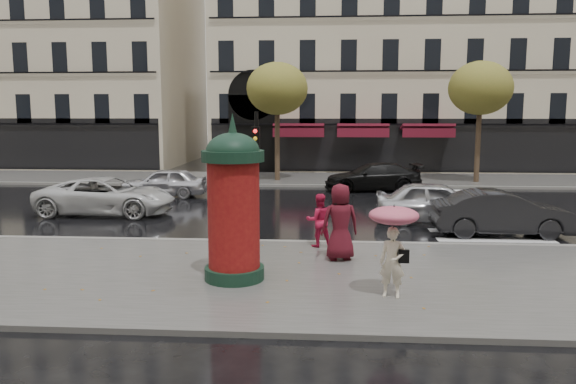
# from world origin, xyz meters

# --- Properties ---
(ground) EXTENTS (160.00, 160.00, 0.00)m
(ground) POSITION_xyz_m (0.00, 0.00, 0.00)
(ground) COLOR black
(ground) RESTS_ON ground
(near_sidewalk) EXTENTS (90.00, 7.00, 0.12)m
(near_sidewalk) POSITION_xyz_m (0.00, -0.50, 0.06)
(near_sidewalk) COLOR #474744
(near_sidewalk) RESTS_ON ground
(far_sidewalk) EXTENTS (90.00, 6.00, 0.12)m
(far_sidewalk) POSITION_xyz_m (0.00, 19.00, 0.06)
(far_sidewalk) COLOR #474744
(far_sidewalk) RESTS_ON ground
(near_kerb) EXTENTS (90.00, 0.25, 0.14)m
(near_kerb) POSITION_xyz_m (0.00, 3.00, 0.07)
(near_kerb) COLOR slate
(near_kerb) RESTS_ON ground
(far_kerb) EXTENTS (90.00, 0.25, 0.14)m
(far_kerb) POSITION_xyz_m (0.00, 16.00, 0.07)
(far_kerb) COLOR slate
(far_kerb) RESTS_ON ground
(zebra_crossing) EXTENTS (3.60, 11.75, 0.01)m
(zebra_crossing) POSITION_xyz_m (6.00, 9.60, 0.01)
(zebra_crossing) COLOR silver
(zebra_crossing) RESTS_ON ground
(bldg_far_corner) EXTENTS (26.00, 14.00, 22.90)m
(bldg_far_corner) POSITION_xyz_m (6.00, 30.00, 11.31)
(bldg_far_corner) COLOR #B7A88C
(bldg_far_corner) RESTS_ON ground
(bldg_far_left) EXTENTS (24.00, 14.00, 22.90)m
(bldg_far_left) POSITION_xyz_m (-22.00, 30.00, 11.31)
(bldg_far_left) COLOR #B7A88C
(bldg_far_left) RESTS_ON ground
(tree_far_left) EXTENTS (3.40, 3.40, 6.64)m
(tree_far_left) POSITION_xyz_m (-2.00, 18.00, 5.17)
(tree_far_left) COLOR #38281C
(tree_far_left) RESTS_ON ground
(tree_far_right) EXTENTS (3.40, 3.40, 6.64)m
(tree_far_right) POSITION_xyz_m (9.00, 18.00, 5.17)
(tree_far_right) COLOR #38281C
(tree_far_right) RESTS_ON ground
(woman_umbrella) EXTENTS (1.02, 1.02, 1.97)m
(woman_umbrella) POSITION_xyz_m (2.13, -1.92, 1.42)
(woman_umbrella) COLOR beige
(woman_umbrella) RESTS_ON near_sidewalk
(woman_red) EXTENTS (0.86, 0.74, 1.52)m
(woman_red) POSITION_xyz_m (0.55, 2.40, 0.88)
(woman_red) COLOR #BD173D
(woman_red) RESTS_ON near_sidewalk
(man_burgundy) EXTENTS (1.10, 0.85, 1.99)m
(man_burgundy) POSITION_xyz_m (1.11, 0.99, 1.12)
(man_burgundy) COLOR #4C0F19
(man_burgundy) RESTS_ON near_sidewalk
(morris_column) EXTENTS (1.41, 1.41, 3.80)m
(morris_column) POSITION_xyz_m (-1.35, -0.89, 1.94)
(morris_column) COLOR black
(morris_column) RESTS_ON near_sidewalk
(traffic_light) EXTENTS (0.24, 0.35, 3.83)m
(traffic_light) POSITION_xyz_m (-1.27, 2.73, 2.44)
(traffic_light) COLOR black
(traffic_light) RESTS_ON near_sidewalk
(car_silver) EXTENTS (4.53, 2.16, 1.50)m
(car_silver) POSITION_xyz_m (4.70, 6.68, 0.75)
(car_silver) COLOR silver
(car_silver) RESTS_ON ground
(car_darkgrey) EXTENTS (4.39, 1.53, 1.45)m
(car_darkgrey) POSITION_xyz_m (6.36, 4.78, 0.72)
(car_darkgrey) COLOR black
(car_darkgrey) RESTS_ON ground
(car_white) EXTENTS (5.25, 2.49, 1.45)m
(car_white) POSITION_xyz_m (-7.70, 7.53, 0.72)
(car_white) COLOR silver
(car_white) RESTS_ON ground
(car_black) EXTENTS (5.01, 2.55, 1.39)m
(car_black) POSITION_xyz_m (3.08, 14.87, 0.70)
(car_black) COLOR black
(car_black) RESTS_ON ground
(car_far_silver) EXTENTS (4.04, 1.76, 1.36)m
(car_far_silver) POSITION_xyz_m (-6.80, 12.12, 0.68)
(car_far_silver) COLOR silver
(car_far_silver) RESTS_ON ground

